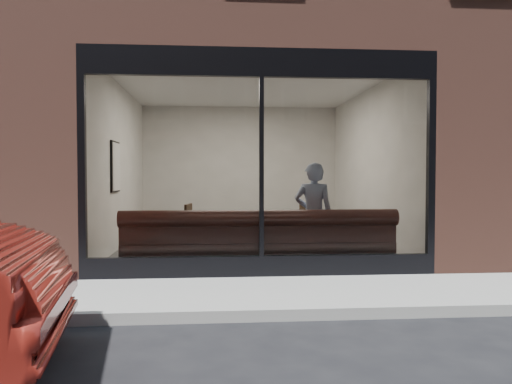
{
  "coord_description": "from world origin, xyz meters",
  "views": [
    {
      "loc": [
        -0.64,
        -4.9,
        1.44
      ],
      "look_at": [
        -0.05,
        2.4,
        1.19
      ],
      "focal_mm": 35.0,
      "sensor_mm": 36.0,
      "label": 1
    }
  ],
  "objects": [
    {
      "name": "ground",
      "position": [
        0.0,
        0.0,
        0.0
      ],
      "size": [
        120.0,
        120.0,
        0.0
      ],
      "primitive_type": "plane",
      "color": "black",
      "rests_on": "ground"
    },
    {
      "name": "sidewalk_near",
      "position": [
        0.0,
        1.0,
        0.01
      ],
      "size": [
        40.0,
        2.0,
        0.01
      ],
      "primitive_type": "cube",
      "color": "gray",
      "rests_on": "ground"
    },
    {
      "name": "kerb_near",
      "position": [
        0.0,
        -0.05,
        0.06
      ],
      "size": [
        40.0,
        0.1,
        0.12
      ],
      "primitive_type": "cube",
      "color": "gray",
      "rests_on": "ground"
    },
    {
      "name": "host_building_pier_left",
      "position": [
        -3.75,
        8.0,
        1.6
      ],
      "size": [
        2.5,
        12.0,
        3.2
      ],
      "primitive_type": "cube",
      "color": "brown",
      "rests_on": "ground"
    },
    {
      "name": "host_building_pier_right",
      "position": [
        3.75,
        8.0,
        1.6
      ],
      "size": [
        2.5,
        12.0,
        3.2
      ],
      "primitive_type": "cube",
      "color": "brown",
      "rests_on": "ground"
    },
    {
      "name": "host_building_backfill",
      "position": [
        0.0,
        11.0,
        1.6
      ],
      "size": [
        5.0,
        6.0,
        3.2
      ],
      "primitive_type": "cube",
      "color": "brown",
      "rests_on": "ground"
    },
    {
      "name": "cafe_floor",
      "position": [
        0.0,
        5.0,
        0.02
      ],
      "size": [
        6.0,
        6.0,
        0.0
      ],
      "primitive_type": "plane",
      "color": "#2D2D30",
      "rests_on": "ground"
    },
    {
      "name": "cafe_ceiling",
      "position": [
        0.0,
        5.0,
        3.19
      ],
      "size": [
        6.0,
        6.0,
        0.0
      ],
      "primitive_type": "plane",
      "rotation": [
        3.14,
        0.0,
        0.0
      ],
      "color": "white",
      "rests_on": "host_building_upper"
    },
    {
      "name": "cafe_wall_back",
      "position": [
        0.0,
        7.99,
        1.6
      ],
      "size": [
        5.0,
        0.0,
        5.0
      ],
      "primitive_type": "plane",
      "rotation": [
        1.57,
        0.0,
        0.0
      ],
      "color": "beige",
      "rests_on": "ground"
    },
    {
      "name": "cafe_wall_left",
      "position": [
        -2.49,
        5.0,
        1.6
      ],
      "size": [
        0.0,
        6.0,
        6.0
      ],
      "primitive_type": "plane",
      "rotation": [
        1.57,
        0.0,
        1.57
      ],
      "color": "beige",
      "rests_on": "ground"
    },
    {
      "name": "cafe_wall_right",
      "position": [
        2.49,
        5.0,
        1.6
      ],
      "size": [
        0.0,
        6.0,
        6.0
      ],
      "primitive_type": "plane",
      "rotation": [
        1.57,
        0.0,
        -1.57
      ],
      "color": "beige",
      "rests_on": "ground"
    },
    {
      "name": "storefront_kick",
      "position": [
        0.0,
        2.05,
        0.15
      ],
      "size": [
        5.0,
        0.1,
        0.3
      ],
      "primitive_type": "cube",
      "color": "black",
      "rests_on": "ground"
    },
    {
      "name": "storefront_header",
      "position": [
        0.0,
        2.05,
        3.0
      ],
      "size": [
        5.0,
        0.1,
        0.4
      ],
      "primitive_type": "cube",
      "color": "black",
      "rests_on": "host_building_upper"
    },
    {
      "name": "storefront_mullion",
      "position": [
        0.0,
        2.05,
        1.55
      ],
      "size": [
        0.06,
        0.1,
        2.5
      ],
      "primitive_type": "cube",
      "color": "black",
      "rests_on": "storefront_kick"
    },
    {
      "name": "storefront_glass",
      "position": [
        0.0,
        2.02,
        1.55
      ],
      "size": [
        4.8,
        0.0,
        4.8
      ],
      "primitive_type": "plane",
      "rotation": [
        1.57,
        0.0,
        0.0
      ],
      "color": "white",
      "rests_on": "storefront_kick"
    },
    {
      "name": "banquette",
      "position": [
        0.0,
        2.45,
        0.23
      ],
      "size": [
        4.0,
        0.55,
        0.45
      ],
      "primitive_type": "cube",
      "color": "#331612",
      "rests_on": "cafe_floor"
    },
    {
      "name": "person",
      "position": [
        0.88,
        2.76,
        0.81
      ],
      "size": [
        0.66,
        0.5,
        1.63
      ],
      "primitive_type": "imported",
      "rotation": [
        0.0,
        0.0,
        2.94
      ],
      "color": "#96A8C9",
      "rests_on": "cafe_floor"
    },
    {
      "name": "cafe_table_left",
      "position": [
        -1.14,
        3.4,
        0.74
      ],
      "size": [
        0.72,
        0.72,
        0.04
      ],
      "primitive_type": "cube",
      "rotation": [
        0.0,
        0.0,
        0.15
      ],
      "color": "#301E12",
      "rests_on": "cafe_floor"
    },
    {
      "name": "cafe_table_right",
      "position": [
        1.41,
        3.8,
        0.74
      ],
      "size": [
        0.75,
        0.75,
        0.04
      ],
      "primitive_type": "cube",
      "rotation": [
        0.0,
        0.0,
        0.11
      ],
      "color": "#301E12",
      "rests_on": "cafe_floor"
    },
    {
      "name": "cafe_chair_left",
      "position": [
        -1.29,
        3.55,
        0.24
      ],
      "size": [
        0.53,
        0.53,
        0.04
      ],
      "primitive_type": "cube",
      "rotation": [
        0.0,
        0.0,
        2.99
      ],
      "color": "#301E12",
      "rests_on": "cafe_floor"
    },
    {
      "name": "cafe_chair_right",
      "position": [
        0.79,
        3.89,
        0.24
      ],
      "size": [
        0.49,
        0.49,
        0.04
      ],
      "primitive_type": "cube",
      "rotation": [
        0.0,
        0.0,
        3.46
      ],
      "color": "#301E12",
      "rests_on": "cafe_floor"
    },
    {
      "name": "wall_poster",
      "position": [
        -2.45,
        4.39,
        1.59
      ],
      "size": [
        0.02,
        0.65,
        0.87
      ],
      "primitive_type": "cube",
      "color": "white",
      "rests_on": "cafe_wall_left"
    }
  ]
}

